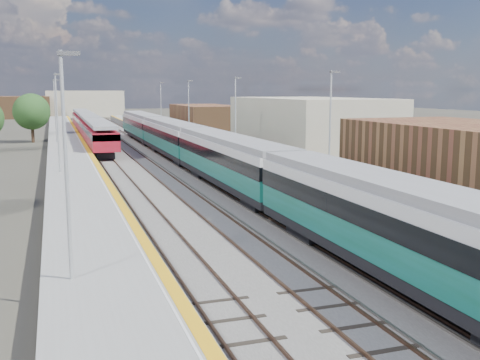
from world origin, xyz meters
TOP-DOWN VIEW (x-y plane):
  - ground at (0.00, 50.00)m, footprint 320.00×320.00m
  - ballast_bed at (-2.25, 52.50)m, footprint 10.50×155.00m
  - tracks at (-1.65, 54.18)m, footprint 8.96×160.00m
  - platform_right at (5.28, 52.49)m, footprint 4.70×155.00m
  - platform_left at (-9.05, 52.49)m, footprint 4.30×155.00m
  - buildings at (-18.12, 138.60)m, footprint 72.00×185.50m
  - green_train at (1.50, 37.80)m, footprint 3.01×83.62m
  - red_train at (-5.50, 74.84)m, footprint 2.79×56.51m
  - tree_c at (-13.26, 72.36)m, footprint 5.01×5.01m
  - tree_d at (24.12, 57.24)m, footprint 4.52×4.52m

SIDE VIEW (x-z plane):
  - ground at x=0.00m, z-range 0.00..0.00m
  - ballast_bed at x=-2.25m, z-range 0.00..0.06m
  - tracks at x=-1.65m, z-range 0.02..0.19m
  - platform_left at x=-9.05m, z-range -3.74..4.78m
  - platform_right at x=5.28m, z-range -3.72..4.80m
  - red_train at x=-5.50m, z-range 0.32..3.84m
  - green_train at x=1.50m, z-range 0.68..3.99m
  - tree_d at x=24.12m, z-range 0.79..6.92m
  - tree_c at x=-13.26m, z-range 0.88..7.66m
  - buildings at x=-18.12m, z-range -9.30..30.70m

